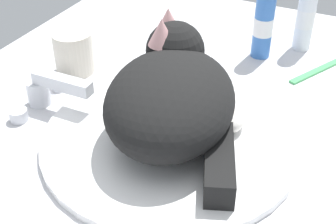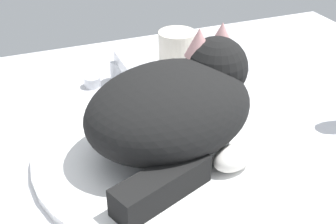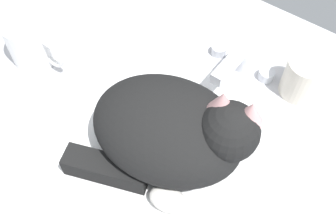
{
  "view_description": "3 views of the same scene",
  "coord_description": "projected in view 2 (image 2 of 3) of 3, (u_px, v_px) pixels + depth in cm",
  "views": [
    {
      "loc": [
        -47.97,
        -22.68,
        42.22
      ],
      "look_at": [
        -2.71,
        -0.98,
        7.18
      ],
      "focal_mm": 50.99,
      "sensor_mm": 36.0,
      "label": 1
    },
    {
      "loc": [
        -18.32,
        -45.41,
        36.47
      ],
      "look_at": [
        -0.14,
        0.14,
        6.53
      ],
      "focal_mm": 47.92,
      "sensor_mm": 36.0,
      "label": 2
    },
    {
      "loc": [
        18.14,
        -23.94,
        54.43
      ],
      "look_at": [
        -1.99,
        2.79,
        6.18
      ],
      "focal_mm": 41.59,
      "sensor_mm": 36.0,
      "label": 3
    }
  ],
  "objects": [
    {
      "name": "faucet",
      "position": [
        123.0,
        71.0,
        0.76
      ],
      "size": [
        12.93,
        11.68,
        6.07
      ],
      "color": "silver",
      "rests_on": "ground_plane"
    },
    {
      "name": "rinse_cup",
      "position": [
        177.0,
        51.0,
        0.81
      ],
      "size": [
        6.74,
        6.74,
        7.3
      ],
      "color": "silver",
      "rests_on": "ground_plane"
    },
    {
      "name": "sink_basin",
      "position": [
        169.0,
        150.0,
        0.61
      ],
      "size": [
        36.29,
        36.29,
        1.11
      ],
      "primitive_type": "cylinder",
      "color": "white",
      "rests_on": "ground_plane"
    },
    {
      "name": "ground_plane",
      "position": [
        169.0,
        162.0,
        0.62
      ],
      "size": [
        110.0,
        82.5,
        3.0
      ],
      "primitive_type": "cube",
      "color": "silver"
    },
    {
      "name": "cat",
      "position": [
        177.0,
        105.0,
        0.58
      ],
      "size": [
        26.06,
        23.69,
        14.54
      ],
      "color": "black",
      "rests_on": "sink_basin"
    }
  ]
}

